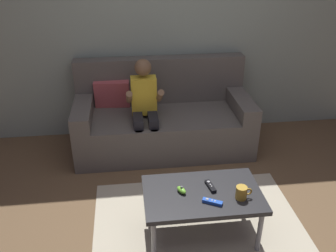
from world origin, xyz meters
name	(u,v)px	position (x,y,z in m)	size (l,w,h in m)	color
ground_plane	(198,248)	(0.00, 0.00, 0.00)	(8.85, 8.85, 0.00)	brown
wall_back	(167,20)	(0.00, 1.90, 1.25)	(4.43, 0.05, 2.50)	gray
couch	(162,119)	(-0.10, 1.52, 0.31)	(1.79, 0.80, 0.90)	#56514C
person_seated_on_couch	(145,105)	(-0.29, 1.32, 0.56)	(0.35, 0.43, 1.00)	black
coffee_table	(202,197)	(0.05, 0.14, 0.35)	(0.85, 0.53, 0.39)	#232326
area_rug	(200,233)	(0.05, 0.14, 0.00)	(1.63, 1.40, 0.01)	#BCB299
game_remote_blue_near_edge	(212,202)	(0.09, 0.02, 0.40)	(0.14, 0.10, 0.03)	blue
nunchuk_lime	(181,190)	(-0.11, 0.16, 0.41)	(0.08, 0.10, 0.05)	#72C638
game_remote_black_far_corner	(210,186)	(0.11, 0.19, 0.40)	(0.06, 0.14, 0.03)	black
coffee_mug	(242,193)	(0.30, 0.05, 0.44)	(0.12, 0.08, 0.09)	#B78C2D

